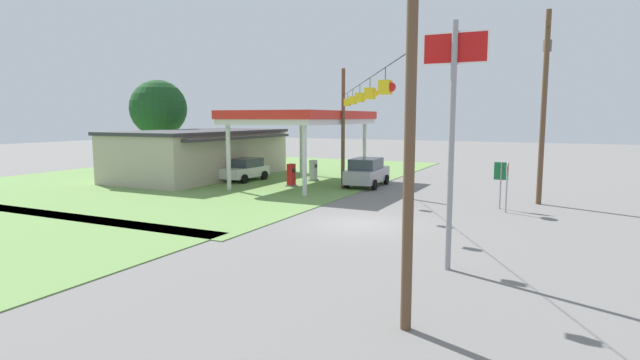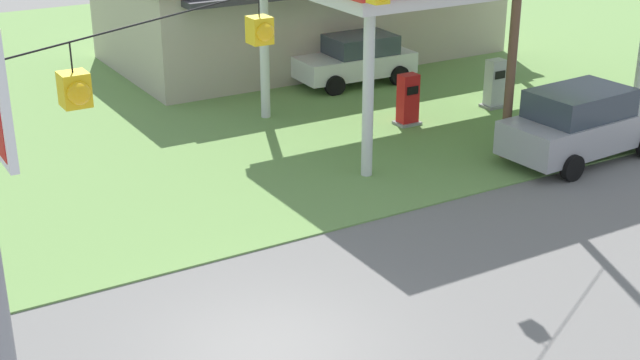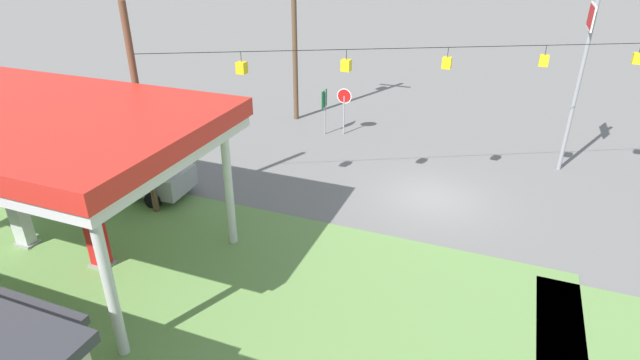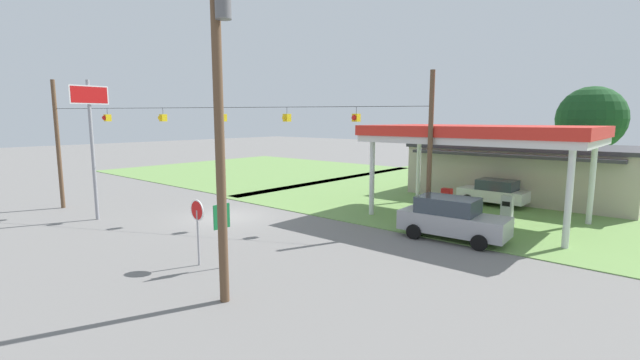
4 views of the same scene
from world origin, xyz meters
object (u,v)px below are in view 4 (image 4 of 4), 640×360
object	(u,v)px
utility_pole_main	(220,110)
tree_behind_station	(591,119)
fuel_pump_near	(446,202)
stop_sign_roadside	(197,218)
gas_station_canopy	(479,135)
car_at_pumps_front	(452,218)
route_sign	(222,223)
car_at_pumps_rear	(494,192)
fuel_pump_far	(507,211)
gas_station_store	(522,171)
stop_sign_overhead	(91,125)

from	to	relation	value
utility_pole_main	tree_behind_station	size ratio (longest dim) A/B	1.29
fuel_pump_near	stop_sign_roadside	size ratio (longest dim) A/B	0.62
gas_station_canopy	fuel_pump_near	size ratio (longest dim) A/B	7.25
car_at_pumps_front	route_sign	size ratio (longest dim) A/B	2.02
route_sign	gas_station_canopy	bearing A→B (deg)	73.26
car_at_pumps_rear	tree_behind_station	bearing A→B (deg)	-104.10
tree_behind_station	fuel_pump_far	bearing A→B (deg)	-93.61
fuel_pump_near	utility_pole_main	bearing A→B (deg)	-90.01
gas_station_store	utility_pole_main	bearing A→B (deg)	-93.58
car_at_pumps_rear	route_sign	bearing A→B (deg)	80.70
tree_behind_station	car_at_pumps_rear	bearing A→B (deg)	-105.88
car_at_pumps_rear	car_at_pumps_front	bearing A→B (deg)	99.26
stop_sign_overhead	gas_station_canopy	bearing A→B (deg)	40.72
gas_station_store	tree_behind_station	distance (m)	8.27
car_at_pumps_front	stop_sign_overhead	bearing A→B (deg)	-154.87
fuel_pump_far	tree_behind_station	xyz separation A→B (m)	(1.00, 15.80, 4.70)
fuel_pump_near	fuel_pump_far	size ratio (longest dim) A/B	1.00
gas_station_canopy	utility_pole_main	bearing A→B (deg)	-96.15
gas_station_store	car_at_pumps_front	size ratio (longest dim) A/B	2.94
fuel_pump_near	tree_behind_station	bearing A→B (deg)	74.74
utility_pole_main	gas_station_store	bearing A→B (deg)	86.42
stop_sign_roadside	utility_pole_main	xyz separation A→B (m)	(3.40, -1.34, 3.89)
fuel_pump_far	stop_sign_roadside	xyz separation A→B (m)	(-6.72, -14.05, 1.08)
tree_behind_station	car_at_pumps_front	bearing A→B (deg)	-95.59
fuel_pump_near	stop_sign_overhead	size ratio (longest dim) A/B	0.21
gas_station_canopy	route_sign	world-z (taller)	gas_station_canopy
gas_station_store	fuel_pump_near	distance (m)	9.09
car_at_pumps_front	stop_sign_overhead	distance (m)	19.00
gas_station_canopy	gas_station_store	size ratio (longest dim) A/B	0.79
car_at_pumps_rear	route_sign	xyz separation A→B (m)	(-3.57, -18.24, 0.84)
fuel_pump_near	route_sign	size ratio (longest dim) A/B	0.65
gas_station_store	car_at_pumps_rear	bearing A→B (deg)	-95.31
fuel_pump_far	tree_behind_station	bearing A→B (deg)	86.39
stop_sign_roadside	stop_sign_overhead	distance (m)	11.09
utility_pole_main	fuel_pump_far	bearing A→B (deg)	77.84
gas_station_canopy	stop_sign_overhead	xyz separation A→B (m)	(-15.62, -13.44, 0.55)
gas_station_store	car_at_pumps_front	bearing A→B (deg)	-86.60
car_at_pumps_rear	gas_station_canopy	bearing A→B (deg)	98.53
fuel_pump_near	route_sign	bearing A→B (deg)	-100.18
route_sign	tree_behind_station	xyz separation A→B (m)	(6.76, 29.46, 3.73)
tree_behind_station	utility_pole_main	bearing A→B (deg)	-97.87
gas_station_canopy	car_at_pumps_front	distance (m)	5.87
fuel_pump_far	utility_pole_main	size ratio (longest dim) A/B	0.15
car_at_pumps_front	gas_station_canopy	bearing A→B (deg)	94.77
gas_station_canopy	fuel_pump_far	xyz separation A→B (m)	(1.66, -0.00, -3.88)
tree_behind_station	route_sign	bearing A→B (deg)	-102.93
fuel_pump_near	fuel_pump_far	xyz separation A→B (m)	(3.31, 0.00, 0.00)
car_at_pumps_rear	stop_sign_roadside	world-z (taller)	stop_sign_roadside
fuel_pump_near	car_at_pumps_rear	xyz separation A→B (m)	(1.12, 4.57, 0.14)
car_at_pumps_front	route_sign	xyz separation A→B (m)	(-4.77, -9.09, 0.72)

